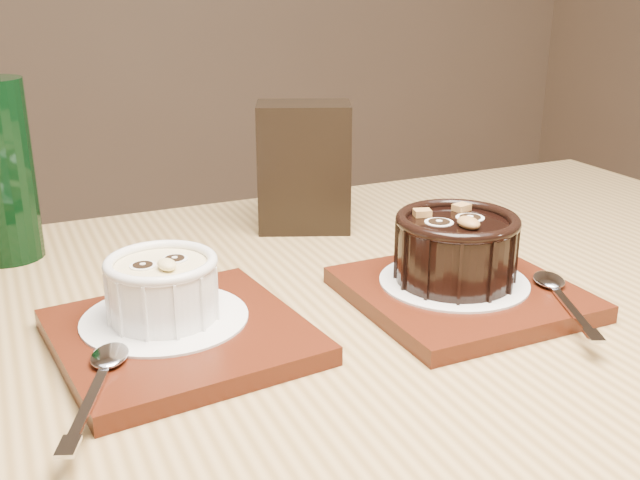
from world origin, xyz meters
The scene contains 10 objects.
table centered at (-0.18, 0.18, 0.66)m, with size 1.20×0.81×0.75m.
tray_left centered at (-0.28, 0.23, 0.76)m, with size 0.18×0.18×0.01m, color #4B1A0C.
doily_left centered at (-0.29, 0.25, 0.77)m, with size 0.13×0.13×0.00m, color white.
ramekin_white centered at (-0.29, 0.25, 0.79)m, with size 0.09×0.09×0.05m.
spoon_left centered at (-0.35, 0.17, 0.77)m, with size 0.03×0.13×0.01m, color silver, non-canonical shape.
tray_right centered at (-0.04, 0.21, 0.76)m, with size 0.18×0.18×0.01m, color #4B1A0C.
doily_right centered at (-0.04, 0.22, 0.77)m, with size 0.13×0.13×0.00m, color white.
ramekin_dark centered at (-0.04, 0.22, 0.80)m, with size 0.11×0.11×0.06m.
spoon_right centered at (0.02, 0.15, 0.77)m, with size 0.03×0.13×0.01m, color silver, non-canonical shape.
condiment_stand centered at (-0.09, 0.45, 0.82)m, with size 0.10×0.06×0.14m, color black.
Camera 1 is at (-0.39, -0.28, 1.02)m, focal length 42.00 mm.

